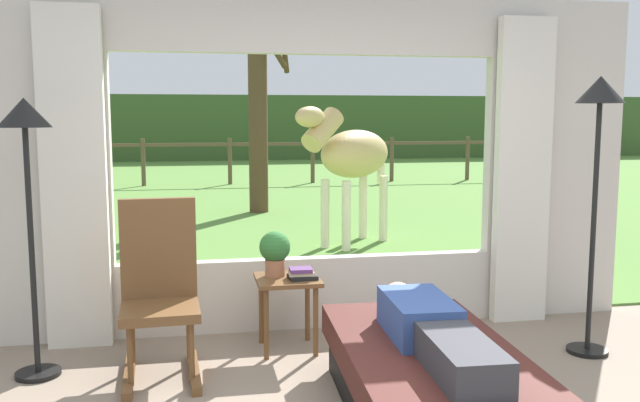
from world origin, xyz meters
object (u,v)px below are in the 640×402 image
object	(u,v)px
floor_lamp_left	(26,153)
book_stack	(302,274)
rocking_chair	(160,290)
side_table	(288,291)
pasture_tree	(260,121)
recliner_sofa	(427,380)
floor_lamp_right	(598,131)
horse	(352,155)
potted_plant	(275,251)
reclining_person	(431,329)

from	to	relation	value
floor_lamp_left	book_stack	bearing A→B (deg)	4.34
rocking_chair	side_table	bearing A→B (deg)	15.79
side_table	book_stack	bearing A→B (deg)	-33.38
pasture_tree	recliner_sofa	bearing A→B (deg)	-89.27
book_stack	floor_lamp_left	xyz separation A→B (m)	(-1.72, -0.13, 0.86)
side_table	floor_lamp_right	world-z (taller)	floor_lamp_right
floor_lamp_right	horse	world-z (taller)	floor_lamp_right
potted_plant	floor_lamp_left	world-z (taller)	floor_lamp_left
recliner_sofa	floor_lamp_left	world-z (taller)	floor_lamp_left
side_table	horse	world-z (taller)	horse
floor_lamp_right	pasture_tree	xyz separation A→B (m)	(-1.56, 7.24, 0.02)
book_stack	recliner_sofa	bearing A→B (deg)	-67.13
recliner_sofa	reclining_person	xyz separation A→B (m)	(0.00, -0.05, 0.30)
potted_plant	pasture_tree	distance (m)	6.80
rocking_chair	book_stack	xyz separation A→B (m)	(0.95, 0.23, 0.01)
recliner_sofa	potted_plant	bearing A→B (deg)	119.80
floor_lamp_right	reclining_person	bearing A→B (deg)	-150.34
recliner_sofa	horse	bearing A→B (deg)	84.04
recliner_sofa	reclining_person	bearing A→B (deg)	-87.42
potted_plant	horse	xyz separation A→B (m)	(1.40, 3.55, 0.45)
rocking_chair	side_table	size ratio (longest dim) A/B	2.15
recliner_sofa	reclining_person	size ratio (longest dim) A/B	1.21
reclining_person	book_stack	distance (m)	1.32
floor_lamp_right	pasture_tree	world-z (taller)	pasture_tree
rocking_chair	floor_lamp_right	world-z (taller)	floor_lamp_right
side_table	rocking_chair	bearing A→B (deg)	-161.63
floor_lamp_left	rocking_chair	bearing A→B (deg)	-6.99
side_table	reclining_person	bearing A→B (deg)	-65.47
rocking_chair	potted_plant	world-z (taller)	rocking_chair
rocking_chair	floor_lamp_left	bearing A→B (deg)	170.43
recliner_sofa	book_stack	distance (m)	1.32
reclining_person	horse	bearing A→B (deg)	84.12
reclining_person	book_stack	xyz separation A→B (m)	(-0.50, 1.23, 0.03)
side_table	horse	size ratio (longest dim) A/B	0.30
recliner_sofa	book_stack	bearing A→B (deg)	115.45
horse	pasture_tree	bearing A→B (deg)	-27.19
side_table	horse	distance (m)	3.91
floor_lamp_left	side_table	bearing A→B (deg)	6.66
floor_lamp_left	floor_lamp_right	xyz separation A→B (m)	(3.68, -0.26, 0.13)
potted_plant	book_stack	size ratio (longest dim) A/B	1.56
floor_lamp_left	horse	xyz separation A→B (m)	(2.95, 3.80, -0.26)
rocking_chair	floor_lamp_right	xyz separation A→B (m)	(2.91, -0.17, 1.00)
recliner_sofa	pasture_tree	world-z (taller)	pasture_tree
pasture_tree	reclining_person	bearing A→B (deg)	-89.28
recliner_sofa	book_stack	world-z (taller)	book_stack
side_table	pasture_tree	bearing A→B (deg)	85.91
rocking_chair	horse	xyz separation A→B (m)	(2.18, 3.90, 0.61)
side_table	floor_lamp_left	size ratio (longest dim) A/B	0.30
recliner_sofa	pasture_tree	bearing A→B (deg)	93.31
reclining_person	side_table	world-z (taller)	reclining_person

